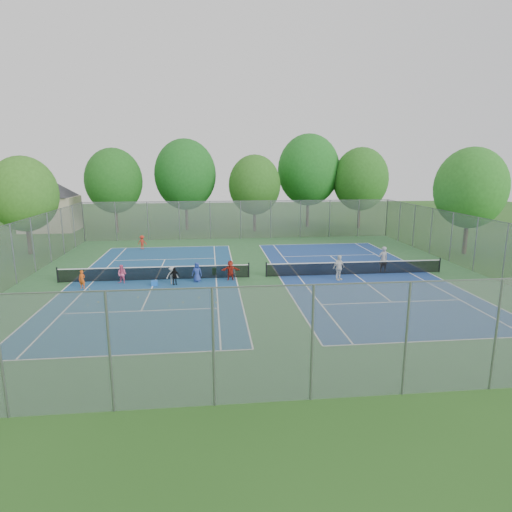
{
  "coord_description": "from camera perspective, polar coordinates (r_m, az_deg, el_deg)",
  "views": [
    {
      "loc": [
        -3.21,
        -28.72,
        7.71
      ],
      "look_at": [
        0.0,
        1.0,
        1.3
      ],
      "focal_mm": 30.0,
      "sensor_mm": 36.0,
      "label": 1
    }
  ],
  "objects": [
    {
      "name": "court_pad",
      "position": [
        29.91,
        0.21,
        -2.82
      ],
      "size": [
        32.0,
        32.0,
        0.01
      ],
      "primitive_type": "cube",
      "color": "#2D6132",
      "rests_on": "ground"
    },
    {
      "name": "tree_side_e",
      "position": [
        41.27,
        26.69,
        8.1
      ],
      "size": [
        6.0,
        6.0,
        9.2
      ],
      "color": "#443326",
      "rests_on": "ground"
    },
    {
      "name": "tennis_ball_6",
      "position": [
        24.75,
        -9.71,
        -6.15
      ],
      "size": [
        0.07,
        0.07,
        0.07
      ],
      "primitive_type": "sphere",
      "color": "#DFEE37",
      "rests_on": "ground"
    },
    {
      "name": "student_a",
      "position": [
        29.19,
        -22.18,
        -2.93
      ],
      "size": [
        0.49,
        0.39,
        1.19
      ],
      "primitive_type": "imported",
      "rotation": [
        0.0,
        0.0,
        -0.27
      ],
      "color": "#EB5716",
      "rests_on": "ground"
    },
    {
      "name": "student_f",
      "position": [
        29.01,
        -3.43,
        -1.93
      ],
      "size": [
        1.27,
        0.41,
        1.37
      ],
      "primitive_type": "imported",
      "rotation": [
        0.0,
        0.0,
        0.0
      ],
      "color": "#A22317",
      "rests_on": "ground"
    },
    {
      "name": "tennis_ball_3",
      "position": [
        28.11,
        -19.96,
        -4.49
      ],
      "size": [
        0.07,
        0.07,
        0.07
      ],
      "primitive_type": "sphere",
      "color": "#CBD631",
      "rests_on": "ground"
    },
    {
      "name": "tree_side_w",
      "position": [
        41.89,
        -28.55,
        7.27
      ],
      "size": [
        5.6,
        5.6,
        8.47
      ],
      "color": "#443326",
      "rests_on": "ground"
    },
    {
      "name": "fence_north",
      "position": [
        45.2,
        -2.05,
        4.84
      ],
      "size": [
        32.0,
        0.1,
        4.0
      ],
      "primitive_type": "cube",
      "color": "gray",
      "rests_on": "ground"
    },
    {
      "name": "tennis_ball_9",
      "position": [
        26.05,
        -20.28,
        -5.81
      ],
      "size": [
        0.07,
        0.07,
        0.07
      ],
      "primitive_type": "sphere",
      "color": "gold",
      "rests_on": "ground"
    },
    {
      "name": "net_right",
      "position": [
        31.33,
        13.04,
        -1.6
      ],
      "size": [
        12.87,
        0.1,
        0.91
      ],
      "primitive_type": "cube",
      "color": "black",
      "rests_on": "ground"
    },
    {
      "name": "student_b",
      "position": [
        29.56,
        -17.43,
        -2.33
      ],
      "size": [
        0.72,
        0.63,
        1.25
      ],
      "primitive_type": "imported",
      "rotation": [
        0.0,
        0.0,
        -0.29
      ],
      "color": "#F15E8F",
      "rests_on": "ground"
    },
    {
      "name": "tree_nc",
      "position": [
        50.05,
        -0.19,
        9.45
      ],
      "size": [
        6.0,
        6.0,
        8.85
      ],
      "color": "#443326",
      "rests_on": "ground"
    },
    {
      "name": "net_left",
      "position": [
        29.86,
        -13.27,
        -2.29
      ],
      "size": [
        12.87,
        0.1,
        0.91
      ],
      "primitive_type": "cube",
      "color": "black",
      "rests_on": "ground"
    },
    {
      "name": "fence_south",
      "position": [
        14.31,
        7.49,
        -11.53
      ],
      "size": [
        32.0,
        0.1,
        4.0
      ],
      "primitive_type": "cube",
      "color": "gray",
      "rests_on": "ground"
    },
    {
      "name": "ball_crate",
      "position": [
        28.57,
        -13.38,
        -3.55
      ],
      "size": [
        0.41,
        0.41,
        0.33
      ],
      "primitive_type": "cube",
      "rotation": [
        0.0,
        0.0,
        0.06
      ],
      "color": "blue",
      "rests_on": "ground"
    },
    {
      "name": "child_far_baseline",
      "position": [
        41.01,
        -14.93,
        1.78
      ],
      "size": [
        0.93,
        0.67,
        1.3
      ],
      "primitive_type": "imported",
      "rotation": [
        0.0,
        0.0,
        2.89
      ],
      "color": "red",
      "rests_on": "ground"
    },
    {
      "name": "house",
      "position": [
        56.08,
        -25.96,
        7.33
      ],
      "size": [
        11.03,
        11.03,
        7.3
      ],
      "color": "#B7A88C",
      "rests_on": "ground"
    },
    {
      "name": "student_e",
      "position": [
        28.83,
        -7.88,
        -2.15
      ],
      "size": [
        0.71,
        0.52,
        1.34
      ],
      "primitive_type": "imported",
      "rotation": [
        0.0,
        0.0,
        -0.15
      ],
      "color": "#283F95",
      "rests_on": "ground"
    },
    {
      "name": "student_c",
      "position": [
        28.56,
        -11.1,
        -2.54
      ],
      "size": [
        0.86,
        0.62,
        1.21
      ],
      "primitive_type": "imported",
      "rotation": [
        0.0,
        0.0,
        0.25
      ],
      "color": "beige",
      "rests_on": "ground"
    },
    {
      "name": "teen_court_b",
      "position": [
        29.48,
        10.98,
        -1.54
      ],
      "size": [
        1.1,
        0.87,
        1.75
      ],
      "primitive_type": "imported",
      "rotation": [
        0.0,
        0.0,
        0.5
      ],
      "color": "white",
      "rests_on": "ground"
    },
    {
      "name": "ground",
      "position": [
        29.91,
        0.21,
        -2.84
      ],
      "size": [
        120.0,
        120.0,
        0.0
      ],
      "primitive_type": "plane",
      "color": "#25541A",
      "rests_on": "ground"
    },
    {
      "name": "student_d",
      "position": [
        28.39,
        -10.82,
        -2.65
      ],
      "size": [
        0.74,
        0.47,
        1.17
      ],
      "primitive_type": "imported",
      "rotation": [
        0.0,
        0.0,
        0.29
      ],
      "color": "black",
      "rests_on": "ground"
    },
    {
      "name": "tennis_ball_8",
      "position": [
        27.78,
        -14.76,
        -4.35
      ],
      "size": [
        0.07,
        0.07,
        0.07
      ],
      "primitive_type": "sphere",
      "color": "#ACCE30",
      "rests_on": "ground"
    },
    {
      "name": "tennis_ball_5",
      "position": [
        24.32,
        -11.45,
        -6.55
      ],
      "size": [
        0.07,
        0.07,
        0.07
      ],
      "primitive_type": "sphere",
      "color": "#AACE2F",
      "rests_on": "ground"
    },
    {
      "name": "instructor",
      "position": [
        32.52,
        16.59,
        -0.42
      ],
      "size": [
        0.74,
        0.53,
        1.89
      ],
      "primitive_type": "imported",
      "rotation": [
        0.0,
        0.0,
        3.25
      ],
      "color": "#97979A",
      "rests_on": "ground"
    },
    {
      "name": "tree_nr",
      "position": [
        54.12,
        7.01,
        11.31
      ],
      "size": [
        7.6,
        7.6,
        11.42
      ],
      "color": "#443326",
      "rests_on": "ground"
    },
    {
      "name": "fence_west",
      "position": [
        31.95,
        -29.63,
        0.21
      ],
      "size": [
        0.1,
        32.0,
        4.0
      ],
      "primitive_type": "cube",
      "rotation": [
        0.0,
        0.0,
        1.57
      ],
      "color": "gray",
      "rests_on": "ground"
    },
    {
      "name": "tennis_ball_4",
      "position": [
        28.87,
        -21.31,
        -4.17
      ],
      "size": [
        0.07,
        0.07,
        0.07
      ],
      "primitive_type": "sphere",
      "color": "#CBD732",
      "rests_on": "ground"
    },
    {
      "name": "tree_nl",
      "position": [
        51.81,
        -9.42,
        10.66
      ],
      "size": [
        7.2,
        7.2,
        10.69
      ],
      "color": "#443326",
      "rests_on": "ground"
    },
    {
      "name": "tennis_ball_7",
      "position": [
        24.49,
        -5.36,
        -6.22
      ],
      "size": [
        0.07,
        0.07,
        0.07
      ],
      "primitive_type": "sphere",
      "color": "gold",
      "rests_on": "ground"
    },
    {
      "name": "court_left",
      "position": [
        29.97,
        -13.23,
        -3.1
      ],
      "size": [
        10.97,
        23.77,
        0.01
      ],
      "primitive_type": "cube",
      "color": "navy",
      "rests_on": "court_pad"
    },
    {
      "name": "tennis_ball_1",
      "position": [
        25.44,
        -7.6,
        -5.57
      ],
      "size": [
        0.07,
        0.07,
        0.07
      ],
      "primitive_type": "sphere",
      "color": "#C7E535",
      "rests_on": "ground"
    },
    {
      "name": "ball_hopper",
      "position": [
        30.6,
        -5.6,
        -2.06
      ],
      "size": [
        0.29,
        0.29,
        0.51
      ],
      "primitive_type": "cube",
      "rotation": [
        0.0,
        0.0,
        0.12
      ],
      "color": "green",
      "rests_on": "ground"
    },
    {
      "name": "court_right",
      "position": [
        31.44,
        13.0,
        -2.38
      ],
      "size": [
        10.97,
        23.77,
        0.01
      ],
      "primitive_type": "cube",
      "color": "navy",
      "rests_on": "court_pad"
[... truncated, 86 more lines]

